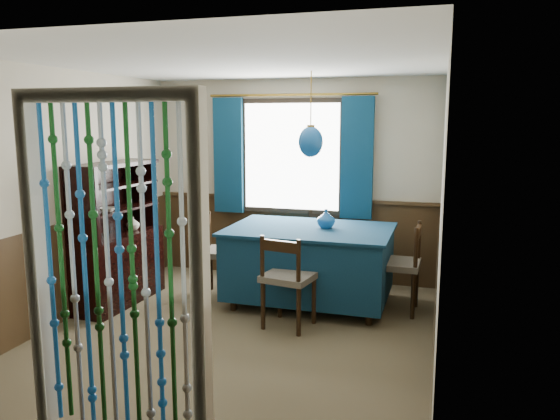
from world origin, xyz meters
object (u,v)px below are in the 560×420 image
(chair_far, at_px, (322,246))
(pendant_lamp, at_px, (311,142))
(chair_near, at_px, (287,278))
(bowl_shelf, at_px, (108,209))
(vase_table, at_px, (326,219))
(dining_table, at_px, (309,261))
(vase_sideboard, at_px, (133,223))
(chair_right, at_px, (401,265))
(sideboard, at_px, (117,254))
(chair_left, at_px, (221,253))

(chair_far, bearing_deg, pendant_lamp, 88.19)
(chair_near, height_order, bowl_shelf, bowl_shelf)
(chair_near, height_order, vase_table, vase_table)
(dining_table, relative_size, vase_sideboard, 10.56)
(chair_right, height_order, pendant_lamp, pendant_lamp)
(sideboard, height_order, pendant_lamp, pendant_lamp)
(chair_right, height_order, bowl_shelf, bowl_shelf)
(chair_far, height_order, chair_left, chair_left)
(chair_left, bearing_deg, vase_table, 78.23)
(chair_right, bearing_deg, vase_table, 90.58)
(chair_right, distance_m, sideboard, 3.06)
(chair_far, bearing_deg, sideboard, 29.97)
(pendant_lamp, bearing_deg, chair_far, 91.51)
(chair_far, distance_m, vase_sideboard, 2.26)
(bowl_shelf, relative_size, vase_sideboard, 1.11)
(vase_sideboard, bearing_deg, bowl_shelf, -90.00)
(vase_table, bearing_deg, chair_left, -177.61)
(chair_right, xyz_separation_m, vase_table, (-0.81, 0.02, 0.44))
(chair_far, xyz_separation_m, vase_sideboard, (-1.95, -1.07, 0.39))
(chair_left, distance_m, vase_sideboard, 1.04)
(vase_sideboard, bearing_deg, chair_right, 6.89)
(sideboard, relative_size, vase_table, 8.31)
(pendant_lamp, bearing_deg, chair_right, 1.97)
(dining_table, distance_m, chair_left, 1.04)
(chair_left, relative_size, vase_sideboard, 5.65)
(chair_left, xyz_separation_m, pendant_lamp, (1.04, -0.00, 1.27))
(chair_near, relative_size, chair_right, 0.98)
(dining_table, distance_m, bowl_shelf, 2.20)
(vase_table, bearing_deg, chair_right, -1.43)
(chair_far, bearing_deg, dining_table, 88.19)
(chair_near, xyz_separation_m, vase_table, (0.21, 0.80, 0.45))
(chair_right, height_order, vase_table, vase_table)
(bowl_shelf, bearing_deg, dining_table, 21.93)
(dining_table, height_order, bowl_shelf, bowl_shelf)
(chair_right, xyz_separation_m, pendant_lamp, (-0.97, -0.03, 1.27))
(chair_near, bearing_deg, chair_left, 153.80)
(pendant_lamp, bearing_deg, chair_left, 179.83)
(chair_near, height_order, chair_right, chair_right)
(pendant_lamp, bearing_deg, vase_sideboard, -170.71)
(chair_far, distance_m, vase_table, 0.86)
(chair_near, height_order, pendant_lamp, pendant_lamp)
(chair_far, xyz_separation_m, sideboard, (-2.01, -1.32, 0.08))
(bowl_shelf, height_order, vase_sideboard, bowl_shelf)
(chair_right, distance_m, vase_sideboard, 2.98)
(sideboard, height_order, bowl_shelf, sideboard)
(chair_far, relative_size, chair_right, 0.94)
(vase_table, bearing_deg, dining_table, -162.13)
(chair_near, height_order, chair_left, chair_left)
(dining_table, relative_size, bowl_shelf, 9.51)
(dining_table, distance_m, vase_sideboard, 2.03)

